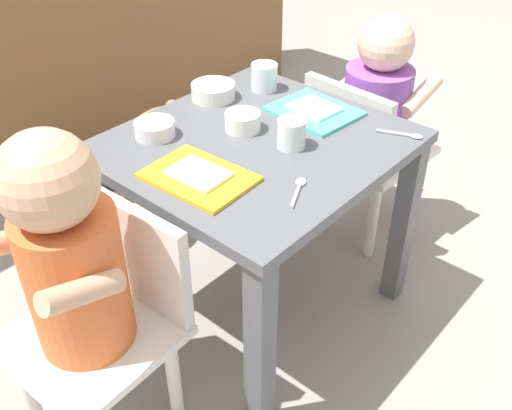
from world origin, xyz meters
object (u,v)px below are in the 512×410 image
seated_child_left (78,267)px  veggie_bowl_far (155,128)px  food_tray_left (199,176)px  water_cup_left (264,78)px  dog (147,150)px  spoon_by_left_tray (298,189)px  food_tray_right (314,110)px  water_cup_right (291,135)px  veggie_bowl_near (243,121)px  spoon_by_right_tray (405,135)px  cereal_bowl_left_side (213,91)px  dining_table (256,175)px  seated_child_right (374,107)px

seated_child_left → veggie_bowl_far: seated_child_left is taller
seated_child_left → food_tray_left: bearing=-3.3°
seated_child_left → water_cup_left: size_ratio=10.67×
dog → spoon_by_left_tray: spoon_by_left_tray is taller
food_tray_left → food_tray_right: 0.37m
water_cup_right → spoon_by_left_tray: bearing=-136.7°
veggie_bowl_near → spoon_by_left_tray: size_ratio=0.82×
water_cup_right → veggie_bowl_near: 0.12m
water_cup_right → spoon_by_right_tray: size_ratio=0.63×
water_cup_right → veggie_bowl_near: (-0.01, 0.12, -0.01)m
seated_child_left → spoon_by_right_tray: bearing=-18.3°
seated_child_left → spoon_by_left_tray: (0.37, -0.18, 0.05)m
dog → veggie_bowl_far: veggie_bowl_far is taller
food_tray_right → cereal_bowl_left_side: (-0.10, 0.23, 0.01)m
seated_child_left → spoon_by_left_tray: 0.41m
food_tray_right → veggie_bowl_near: veggie_bowl_near is taller
seated_child_left → water_cup_right: seated_child_left is taller
seated_child_left → dog: 0.78m
cereal_bowl_left_side → spoon_by_left_tray: (-0.17, -0.39, -0.02)m
seated_child_left → spoon_by_right_tray: 0.72m
water_cup_right → seated_child_left: bearing=171.7°
seated_child_left → food_tray_right: (0.64, -0.02, 0.06)m
food_tray_left → water_cup_left: (0.39, 0.17, 0.02)m
veggie_bowl_far → seated_child_left: bearing=-152.1°
veggie_bowl_near → seated_child_left: bearing=-173.6°
dining_table → spoon_by_left_tray: size_ratio=6.19×
food_tray_left → dining_table: bearing=4.9°
water_cup_left → spoon_by_left_tray: water_cup_left is taller
veggie_bowl_near → spoon_by_right_tray: bearing=-53.3°
dining_table → food_tray_right: bearing=-4.9°
seated_child_left → water_cup_left: seated_child_left is taller
veggie_bowl_far → water_cup_right: bearing=-57.4°
dining_table → water_cup_left: bearing=36.8°
water_cup_left → cereal_bowl_left_side: (-0.12, 0.06, -0.01)m
water_cup_left → spoon_by_left_tray: (-0.29, -0.33, -0.03)m
dining_table → cereal_bowl_left_side: size_ratio=5.65×
veggie_bowl_near → dog: bearing=80.3°
water_cup_left → cereal_bowl_left_side: size_ratio=0.63×
spoon_by_right_tray → food_tray_right: bearing=101.1°
seated_child_left → cereal_bowl_left_side: (0.54, 0.21, 0.07)m
veggie_bowl_far → food_tray_right: bearing=-31.4°
water_cup_left → spoon_by_left_tray: bearing=-131.2°
food_tray_left → veggie_bowl_near: size_ratio=2.71×
food_tray_right → spoon_by_right_tray: 0.21m
spoon_by_left_tray → veggie_bowl_far: bearing=96.2°
dining_table → dog: bearing=79.5°
cereal_bowl_left_side → food_tray_left: bearing=-139.9°
dining_table → food_tray_left: size_ratio=2.80×
dining_table → spoon_by_left_tray: bearing=-116.0°
seated_child_right → dining_table: bearing=177.9°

